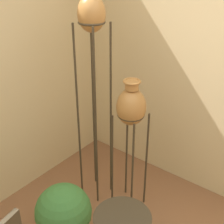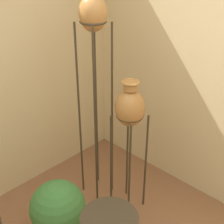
{
  "view_description": "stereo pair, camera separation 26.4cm",
  "coord_description": "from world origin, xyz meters",
  "views": [
    {
      "loc": [
        -1.15,
        -0.86,
        2.41
      ],
      "look_at": [
        0.87,
        0.73,
        1.05
      ],
      "focal_mm": 50.0,
      "sensor_mm": 36.0,
      "label": 1
    },
    {
      "loc": [
        -0.98,
        -1.06,
        2.41
      ],
      "look_at": [
        0.87,
        0.73,
        1.05
      ],
      "focal_mm": 50.0,
      "sensor_mm": 36.0,
      "label": 2
    }
  ],
  "objects": [
    {
      "name": "potted_plant",
      "position": [
        0.15,
        0.71,
        0.33
      ],
      "size": [
        0.5,
        0.5,
        0.62
      ],
      "color": "brown",
      "rests_on": "ground_plane"
    },
    {
      "name": "vase_stand_tall",
      "position": [
        0.84,
        0.93,
        1.8
      ],
      "size": [
        0.25,
        0.25,
        2.14
      ],
      "color": "#382D1E",
      "rests_on": "ground_plane"
    },
    {
      "name": "vase_stand_medium",
      "position": [
        0.89,
        0.54,
        1.12
      ],
      "size": [
        0.27,
        0.27,
        1.41
      ],
      "color": "#382D1E",
      "rests_on": "ground_plane"
    }
  ]
}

